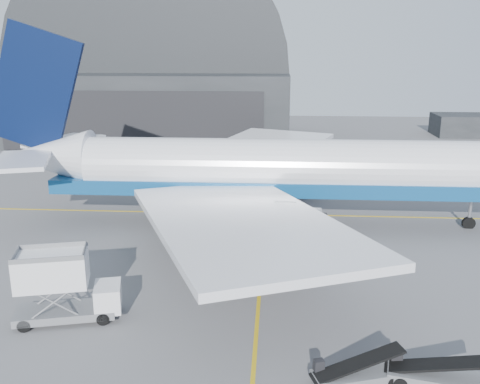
# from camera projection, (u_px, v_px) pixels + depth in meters

# --- Properties ---
(ground) EXTENTS (200.00, 200.00, 0.00)m
(ground) POSITION_uv_depth(u_px,v_px,m) (258.00, 307.00, 34.84)
(ground) COLOR #565659
(ground) RESTS_ON ground
(taxi_lines) EXTENTS (80.00, 42.12, 0.02)m
(taxi_lines) POSITION_uv_depth(u_px,v_px,m) (263.00, 239.00, 47.03)
(taxi_lines) COLOR gold
(taxi_lines) RESTS_ON ground
(hangar) EXTENTS (50.00, 28.30, 28.00)m
(hangar) POSITION_uv_depth(u_px,v_px,m) (150.00, 86.00, 96.27)
(hangar) COLOR black
(hangar) RESTS_ON ground
(distant_bldg_a) EXTENTS (14.00, 8.00, 4.00)m
(distant_bldg_a) POSITION_uv_depth(u_px,v_px,m) (471.00, 136.00, 101.64)
(distant_bldg_a) COLOR black
(distant_bldg_a) RESTS_ON ground
(airliner) EXTENTS (54.02, 52.38, 18.96)m
(airliner) POSITION_uv_depth(u_px,v_px,m) (272.00, 170.00, 49.78)
(airliner) COLOR white
(airliner) RESTS_ON ground
(catering_truck) EXTENTS (6.75, 3.83, 4.38)m
(catering_truck) POSITION_uv_depth(u_px,v_px,m) (63.00, 287.00, 32.64)
(catering_truck) COLOR slate
(catering_truck) RESTS_ON ground
(pushback_tug) EXTENTS (4.46, 2.71, 2.02)m
(pushback_tug) POSITION_uv_depth(u_px,v_px,m) (234.00, 239.00, 44.97)
(pushback_tug) COLOR black
(pushback_tug) RESTS_ON ground
(belt_loader_a) EXTENTS (4.87, 2.78, 1.82)m
(belt_loader_a) POSITION_uv_depth(u_px,v_px,m) (356.00, 374.00, 26.78)
(belt_loader_a) COLOR slate
(belt_loader_a) RESTS_ON ground
(belt_loader_b) EXTENTS (5.41, 2.77, 2.02)m
(belt_loader_b) POSITION_uv_depth(u_px,v_px,m) (438.00, 376.00, 26.53)
(belt_loader_b) COLOR slate
(belt_loader_b) RESTS_ON ground
(traffic_cone) EXTENTS (0.38, 0.38, 0.55)m
(traffic_cone) POSITION_uv_depth(u_px,v_px,m) (264.00, 290.00, 36.76)
(traffic_cone) COLOR #FC5D07
(traffic_cone) RESTS_ON ground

